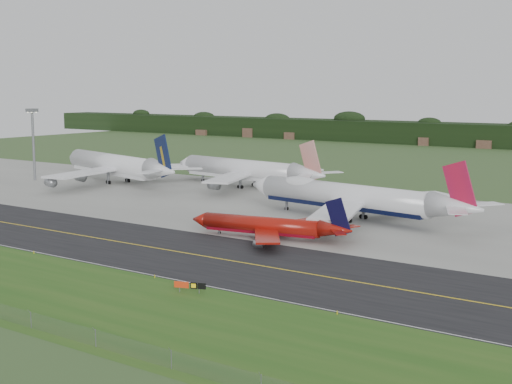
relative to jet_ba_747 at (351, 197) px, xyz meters
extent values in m
plane|color=#355326|center=(-5.33, -44.21, -5.47)|extent=(600.00, 600.00, 0.00)
cube|color=#225017|center=(-5.33, -79.21, -5.46)|extent=(400.00, 30.00, 0.01)
cube|color=black|center=(-5.33, -48.21, -5.46)|extent=(400.00, 32.00, 0.02)
cube|color=gray|center=(-5.33, 6.79, -5.46)|extent=(400.00, 78.00, 0.01)
cube|color=yellow|center=(-5.33, -48.21, -5.44)|extent=(400.00, 0.40, 0.00)
cube|color=silver|center=(-5.33, -63.71, -5.44)|extent=(400.00, 0.25, 0.00)
plane|color=slate|center=(-5.33, -92.21, -4.37)|extent=(320.00, 0.00, 320.00)
cylinder|color=slate|center=(-5.33, -92.21, -4.37)|extent=(0.10, 0.10, 2.20)
cylinder|color=white|center=(-2.28, 0.31, 0.17)|extent=(46.21, 12.02, 5.82)
cube|color=black|center=(-2.28, 0.31, -1.72)|extent=(43.74, 10.27, 2.04)
cone|color=white|center=(-27.83, 3.83, 0.17)|extent=(6.47, 6.55, 5.82)
cone|color=white|center=(26.42, -3.64, 0.61)|extent=(12.78, 7.42, 5.82)
ellipsoid|color=white|center=(-15.00, 2.07, 1.77)|extent=(12.44, 6.52, 3.71)
cube|color=white|center=(3.83, -13.62, -0.85)|extent=(15.56, 27.23, 0.50)
cube|color=white|center=(7.37, 12.08, -0.85)|extent=(21.02, 26.28, 0.50)
cube|color=#B91537|center=(27.06, -3.73, 4.57)|extent=(8.35, 1.60, 12.06)
cylinder|color=gray|center=(0.37, -12.57, -2.44)|extent=(3.48, 2.86, 2.44)
cylinder|color=gray|center=(3.75, 12.01, -2.44)|extent=(3.48, 2.86, 2.44)
cylinder|color=gray|center=(4.04, -24.46, -2.44)|extent=(3.48, 2.86, 2.44)
cylinder|color=gray|center=(10.50, 22.46, -2.44)|extent=(3.48, 2.86, 2.44)
cylinder|color=black|center=(-19.54, 2.69, -4.94)|extent=(1.10, 0.61, 1.05)
cylinder|color=slate|center=(0.91, -3.36, -3.52)|extent=(0.92, 0.92, 3.89)
cylinder|color=black|center=(0.91, -3.36, -4.94)|extent=(1.11, 0.66, 1.05)
cylinder|color=slate|center=(1.79, 2.99, -3.52)|extent=(0.92, 0.92, 3.89)
cylinder|color=black|center=(1.79, 2.99, -4.94)|extent=(1.11, 0.66, 1.05)
cylinder|color=maroon|center=(-6.06, -28.93, -2.65)|extent=(25.76, 7.95, 3.46)
cube|color=maroon|center=(-6.06, -28.93, -3.77)|extent=(24.35, 6.87, 1.21)
cone|color=maroon|center=(-20.21, -31.49, -2.65)|extent=(3.76, 3.97, 3.46)
cone|color=maroon|center=(9.83, -26.05, -2.39)|extent=(7.25, 4.60, 3.46)
cube|color=maroon|center=(-0.48, -35.15, -3.25)|extent=(11.98, 14.29, 0.39)
cube|color=maroon|center=(-3.01, -21.15, -3.25)|extent=(8.09, 14.94, 0.39)
cube|color=black|center=(10.31, -25.97, 0.22)|extent=(5.42, 1.24, 7.87)
cylinder|color=gray|center=(-0.13, -38.55, -4.20)|extent=(2.12, 1.77, 1.45)
cylinder|color=gray|center=(-3.87, -17.84, -4.20)|extent=(2.12, 1.77, 1.45)
cylinder|color=black|center=(-15.62, -30.66, -5.16)|extent=(0.66, 0.39, 0.62)
cylinder|color=slate|center=(-3.71, -30.44, -4.58)|extent=(0.56, 0.56, 1.78)
cylinder|color=black|center=(-3.71, -30.44, -5.16)|extent=(0.67, 0.42, 0.62)
cylinder|color=slate|center=(-4.39, -26.69, -4.58)|extent=(0.56, 0.56, 1.78)
cylinder|color=black|center=(-4.39, -26.69, -5.16)|extent=(0.67, 0.42, 0.62)
cylinder|color=white|center=(-96.83, 17.23, 0.59)|extent=(48.28, 19.04, 6.49)
cube|color=white|center=(-96.83, 17.23, -1.52)|extent=(45.52, 16.84, 2.27)
cone|color=white|center=(-123.02, 24.43, 0.59)|extent=(7.54, 7.86, 6.49)
cone|color=white|center=(-67.40, 9.15, 1.08)|extent=(14.01, 9.63, 6.49)
cube|color=white|center=(-92.22, 1.00, -0.55)|extent=(13.43, 29.91, 0.57)
cube|color=white|center=(-84.58, 28.83, -0.55)|extent=(25.33, 27.64, 0.57)
cube|color=#0D173B|center=(-66.70, 8.96, 5.36)|extent=(8.90, 2.91, 13.10)
cylinder|color=gray|center=(-95.70, 2.61, -2.32)|extent=(4.14, 3.57, 2.73)
cylinder|color=gray|center=(-88.39, 29.23, -2.32)|extent=(4.14, 3.57, 2.73)
cylinder|color=gray|center=(-93.38, -11.04, -2.32)|extent=(4.14, 3.57, 2.73)
cylinder|color=gray|center=(-79.43, 39.78, -2.32)|extent=(4.14, 3.57, 2.73)
cylinder|color=black|center=(-114.52, 22.09, -4.88)|extent=(1.27, 0.82, 1.17)
cylinder|color=slate|center=(-94.05, 12.77, -3.41)|extent=(1.12, 1.12, 4.11)
cylinder|color=black|center=(-94.05, 12.77, -4.88)|extent=(1.28, 0.87, 1.17)
cylinder|color=slate|center=(-92.16, 19.65, -3.41)|extent=(1.12, 1.12, 4.11)
cylinder|color=black|center=(-92.16, 19.65, -4.88)|extent=(1.28, 0.87, 1.17)
cylinder|color=white|center=(-55.49, 32.07, 0.18)|extent=(44.08, 11.63, 6.06)
cube|color=white|center=(-55.49, 32.07, -1.79)|extent=(41.72, 9.85, 2.12)
cone|color=white|center=(-79.84, 35.23, 0.18)|extent=(6.19, 6.72, 6.06)
cone|color=white|center=(-28.13, 28.51, 0.63)|extent=(12.21, 7.50, 6.06)
cube|color=white|center=(-49.51, 18.68, -0.88)|extent=(15.08, 26.22, 0.54)
cube|color=white|center=(-46.29, 43.48, -0.88)|extent=(20.05, 25.34, 0.54)
cube|color=#AE1D0C|center=(-27.46, 28.43, 4.57)|extent=(8.36, 1.56, 12.06)
cylinder|color=gray|center=(-50.64, 12.80, -2.54)|extent=(3.61, 2.95, 2.55)
cylinder|color=gray|center=(-45.88, 49.46, -2.54)|extent=(3.61, 2.95, 2.55)
cylinder|color=black|center=(-71.94, 34.20, -4.92)|extent=(1.15, 0.63, 1.09)
cylinder|color=slate|center=(-52.45, 28.31, -3.55)|extent=(0.95, 0.95, 3.83)
cylinder|color=black|center=(-52.45, 28.31, -4.92)|extent=(1.15, 0.68, 1.09)
cylinder|color=slate|center=(-51.60, 34.92, -3.55)|extent=(0.95, 0.95, 3.83)
cylinder|color=black|center=(-51.60, 34.92, -4.92)|extent=(1.15, 0.68, 1.09)
cylinder|color=slate|center=(-121.92, 5.84, 6.20)|extent=(0.84, 0.84, 23.33)
cube|color=slate|center=(-121.92, 5.84, 18.05)|extent=(2.99, 2.99, 1.12)
cylinder|color=slate|center=(5.82, -68.75, -5.10)|extent=(0.13, 0.13, 0.73)
cylinder|color=slate|center=(8.78, -67.68, -5.10)|extent=(0.13, 0.13, 0.73)
cube|color=#97240B|center=(6.12, -68.64, -4.26)|extent=(2.23, 0.96, 0.94)
cube|color=black|center=(7.99, -67.96, -4.26)|extent=(1.05, 0.54, 0.94)
cube|color=black|center=(9.17, -67.53, -4.26)|extent=(1.25, 0.61, 0.94)
cylinder|color=yellow|center=(-33.51, -64.71, -5.22)|extent=(0.16, 0.16, 0.50)
cylinder|color=yellow|center=(-2.98, -64.71, -5.22)|extent=(0.16, 0.16, 0.50)
cylinder|color=yellow|center=(30.76, -64.71, -5.22)|extent=(0.16, 0.16, 0.50)
camera|label=1|loc=(74.97, -149.00, 25.41)|focal=50.00mm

